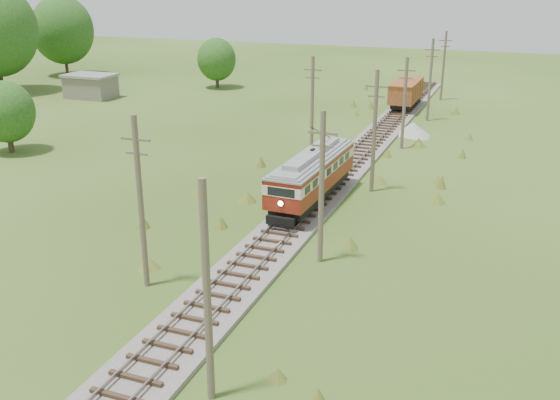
% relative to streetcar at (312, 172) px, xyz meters
% --- Properties ---
extents(railbed_main, '(3.60, 96.00, 0.57)m').
position_rel_streetcar_xyz_m(railbed_main, '(0.00, 7.51, -2.26)').
color(railbed_main, '#605B54').
rests_on(railbed_main, ground).
extents(streetcar, '(2.99, 11.40, 5.18)m').
position_rel_streetcar_xyz_m(streetcar, '(0.00, 0.00, 0.00)').
color(streetcar, black).
rests_on(streetcar, ground).
extents(gondola, '(2.80, 8.61, 2.86)m').
position_rel_streetcar_xyz_m(gondola, '(0.00, 35.75, -0.35)').
color(gondola, black).
rests_on(gondola, ground).
extents(gravel_pile, '(3.59, 3.81, 1.31)m').
position_rel_streetcar_xyz_m(gravel_pile, '(3.17, 23.10, -1.84)').
color(gravel_pile, gray).
rests_on(gravel_pile, ground).
extents(utility_pole_r_1, '(0.30, 0.30, 8.80)m').
position_rel_streetcar_xyz_m(utility_pole_r_1, '(3.10, -21.49, 1.94)').
color(utility_pole_r_1, brown).
rests_on(utility_pole_r_1, ground).
extents(utility_pole_r_2, '(1.60, 0.30, 8.60)m').
position_rel_streetcar_xyz_m(utility_pole_r_2, '(3.30, -8.49, 1.97)').
color(utility_pole_r_2, brown).
rests_on(utility_pole_r_2, ground).
extents(utility_pole_r_3, '(1.60, 0.30, 9.00)m').
position_rel_streetcar_xyz_m(utility_pole_r_3, '(3.20, 4.51, 2.17)').
color(utility_pole_r_3, brown).
rests_on(utility_pole_r_3, ground).
extents(utility_pole_r_4, '(1.60, 0.30, 8.40)m').
position_rel_streetcar_xyz_m(utility_pole_r_4, '(3.00, 17.51, 1.87)').
color(utility_pole_r_4, brown).
rests_on(utility_pole_r_4, ground).
extents(utility_pole_r_5, '(1.60, 0.30, 8.90)m').
position_rel_streetcar_xyz_m(utility_pole_r_5, '(3.40, 30.51, 2.12)').
color(utility_pole_r_5, brown).
rests_on(utility_pole_r_5, ground).
extents(utility_pole_r_6, '(1.60, 0.30, 8.70)m').
position_rel_streetcar_xyz_m(utility_pole_r_6, '(3.20, 43.51, 2.02)').
color(utility_pole_r_6, brown).
rests_on(utility_pole_r_6, ground).
extents(utility_pole_l_a, '(1.60, 0.30, 9.00)m').
position_rel_streetcar_xyz_m(utility_pole_l_a, '(-4.20, -14.49, 2.17)').
color(utility_pole_l_a, brown).
rests_on(utility_pole_l_a, ground).
extents(utility_pole_l_b, '(1.60, 0.30, 8.60)m').
position_rel_streetcar_xyz_m(utility_pole_l_b, '(-4.50, 13.51, 1.97)').
color(utility_pole_l_b, brown).
rests_on(utility_pole_l_b, ground).
extents(tree_left_5, '(9.66, 9.66, 12.44)m').
position_rel_streetcar_xyz_m(tree_left_5, '(-56.00, 43.51, 4.67)').
color(tree_left_5, '#38281C').
rests_on(tree_left_5, ground).
extents(tree_mid_a, '(5.46, 5.46, 7.03)m').
position_rel_streetcar_xyz_m(tree_mid_a, '(-28.00, 41.51, 1.57)').
color(tree_mid_a, '#38281C').
rests_on(tree_mid_a, ground).
extents(tree_mid_c, '(5.04, 5.04, 6.49)m').
position_rel_streetcar_xyz_m(tree_mid_c, '(-30.00, 3.51, 1.25)').
color(tree_mid_c, '#38281C').
rests_on(tree_mid_c, ground).
extents(shed, '(6.40, 4.40, 3.10)m').
position_rel_streetcar_xyz_m(shed, '(-40.00, 28.51, -0.88)').
color(shed, slate).
rests_on(shed, ground).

